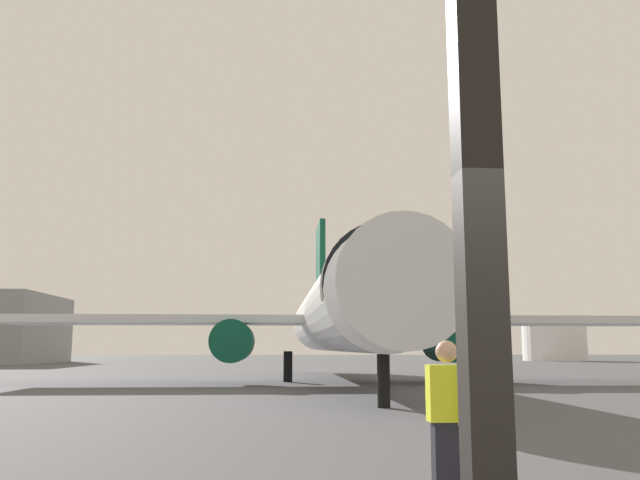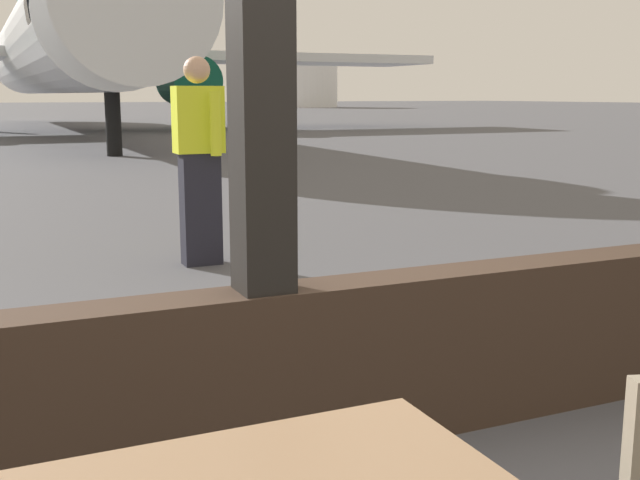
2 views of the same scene
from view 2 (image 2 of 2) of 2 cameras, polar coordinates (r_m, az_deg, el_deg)
The scene contains 4 objects.
window_frame at distance 2.90m, azimuth -4.31°, elevation 9.52°, with size 8.99×0.24×4.02m.
airplane at distance 31.31m, azimuth -18.91°, elevation 13.33°, with size 31.73×32.00×10.00m.
ground_crew_worker at distance 6.62m, azimuth -8.84°, elevation 5.90°, with size 0.40×0.54×1.74m.
fuel_storage_tank at distance 90.11m, azimuth -1.24°, elevation 11.32°, with size 7.77×7.77×5.11m, color white.
Camera 2 is at (-0.98, -2.72, 1.43)m, focal length 43.69 mm.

